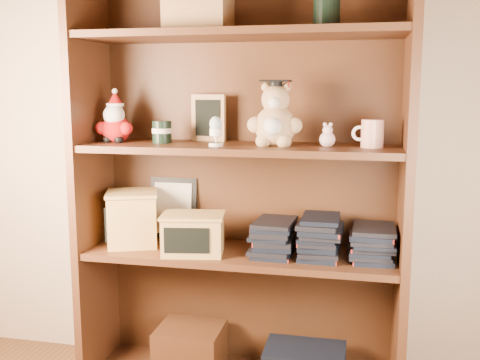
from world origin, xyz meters
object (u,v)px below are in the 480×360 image
object	(u,v)px
teacher_mug	(372,134)
treats_box	(132,218)
grad_teddy_bear	(275,120)
bookcase	(242,189)

from	to	relation	value
teacher_mug	treats_box	size ratio (longest dim) A/B	0.44
grad_teddy_bear	teacher_mug	xyz separation A→B (m)	(0.33, 0.01, -0.04)
grad_teddy_bear	teacher_mug	world-z (taller)	grad_teddy_bear
bookcase	teacher_mug	size ratio (longest dim) A/B	14.72
teacher_mug	treats_box	bearing A→B (deg)	-179.94
grad_teddy_bear	teacher_mug	distance (m)	0.34
bookcase	teacher_mug	xyz separation A→B (m)	(0.47, -0.05, 0.22)
grad_teddy_bear	treats_box	world-z (taller)	grad_teddy_bear
teacher_mug	grad_teddy_bear	bearing A→B (deg)	-178.76
bookcase	grad_teddy_bear	distance (m)	0.30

